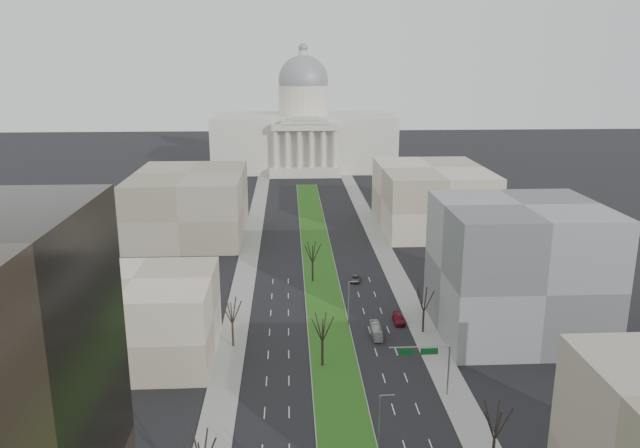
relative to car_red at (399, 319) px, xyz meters
name	(u,v)px	position (x,y,z in m)	size (l,w,h in m)	color
ground	(321,281)	(-13.50, 23.44, -0.73)	(600.00, 600.00, 0.00)	black
median	(322,282)	(-13.50, 22.43, -0.63)	(8.00, 222.03, 0.20)	#999993
sidewalk_left	(235,329)	(-31.00, -1.56, -0.66)	(5.00, 330.00, 0.15)	gray
sidewalk_right	(421,325)	(4.00, -1.56, -0.66)	(5.00, 330.00, 0.15)	gray
capitol	(304,132)	(-13.50, 173.02, 15.57)	(80.00, 46.00, 55.00)	beige
building_beige_left	(135,318)	(-46.50, -11.56, 6.27)	(26.00, 22.00, 14.00)	tan
building_grey_right	(518,269)	(20.50, -4.56, 11.27)	(28.00, 26.00, 24.00)	slate
building_far_left	(190,204)	(-48.50, 63.44, 8.27)	(30.00, 40.00, 18.00)	gray
building_far_right	(432,198)	(21.50, 68.44, 8.27)	(30.00, 40.00, 18.00)	tan
tree_left_far	(232,310)	(-30.70, -8.56, 6.11)	(5.28, 5.28, 9.50)	black
tree_right_mid	(496,420)	(3.70, -44.56, 6.42)	(5.52, 5.52, 9.94)	black
tree_right_far	(424,299)	(3.70, -4.56, 5.80)	(5.04, 5.04, 9.07)	black
tree_median_b	(322,327)	(-15.50, -16.56, 6.27)	(5.40, 5.40, 9.72)	black
tree_median_c	(312,252)	(-15.50, 23.44, 6.27)	(5.40, 5.40, 9.72)	black
streetlamp_median_b	(380,426)	(-9.74, -41.56, 4.08)	(1.90, 0.20, 9.16)	gray
streetlamp_median_c	(349,303)	(-9.74, -1.56, 4.08)	(1.90, 0.20, 9.16)	gray
mast_arm_signs	(431,358)	(-0.01, -26.54, 5.38)	(9.12, 0.24, 8.09)	gray
car_red	(399,319)	(0.00, 0.00, 0.00)	(2.05, 5.05, 1.46)	maroon
car_grey_far	(355,279)	(-5.82, 23.09, -0.12)	(2.04, 4.42, 1.23)	#424549
box_van	(376,331)	(-5.07, -5.44, 0.22)	(1.61, 6.86, 1.91)	silver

